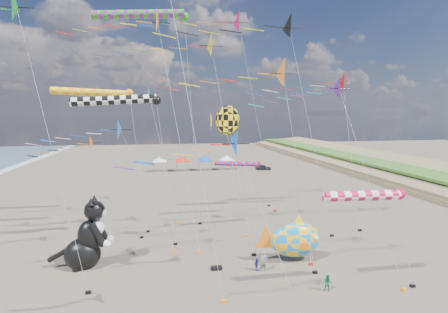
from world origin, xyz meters
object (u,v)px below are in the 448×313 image
Objects in this scene: cat_inflatable at (86,232)px; fish_inflatable at (295,240)px; person_adult at (263,262)px; parked_car at (263,167)px; child_green at (328,283)px; child_blue at (257,265)px.

cat_inflatable is 1.00× the size of fish_inflatable.
parked_car is (14.93, 49.20, -0.23)m from person_adult.
person_adult is at bearing 170.05° from parked_car.
cat_inflatable is at bearing -179.19° from child_green.
parked_car is at bearing 73.92° from person_adult.
child_blue is (-4.10, 4.16, -0.12)m from child_green.
fish_inflatable is at bearing 117.48° from child_green.
child_green is at bearing -46.13° from person_adult.
child_blue is (-3.74, -1.18, -1.40)m from fish_inflatable.
person_adult is 0.64m from child_blue.
parked_car is (11.66, 47.73, -1.30)m from fish_inflatable.
parked_car is at bearing 41.02° from child_blue.
child_green is (0.36, -5.34, -1.29)m from fish_inflatable.
fish_inflatable reaches higher than person_adult.
parked_car is (11.30, 53.08, -0.02)m from child_green.
child_blue is (13.66, -3.29, -2.49)m from cat_inflatable.
cat_inflatable is 19.41m from child_green.
fish_inflatable is 1.67× the size of parked_car.
person_adult reaches higher than parked_car.
child_green is at bearing -17.96° from cat_inflatable.
person_adult is (-3.26, -1.46, -1.07)m from fish_inflatable.
cat_inflatable is 4.78× the size of child_green.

